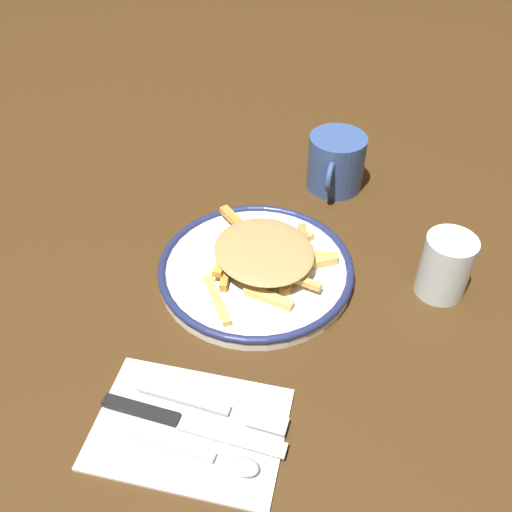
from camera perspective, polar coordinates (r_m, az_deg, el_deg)
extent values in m
plane|color=#402811|center=(0.79, 0.00, -1.93)|extent=(2.60, 2.60, 0.00)
cylinder|color=white|center=(0.78, 0.00, -1.51)|extent=(0.27, 0.27, 0.02)
torus|color=navy|center=(0.78, 0.00, -1.08)|extent=(0.27, 0.27, 0.01)
cube|color=#C58B36|center=(0.76, -2.94, -1.46)|extent=(0.07, 0.02, 0.01)
cube|color=gold|center=(0.79, 5.22, -0.03)|extent=(0.03, 0.09, 0.01)
cube|color=gold|center=(0.78, -0.62, -0.63)|extent=(0.07, 0.01, 0.01)
cube|color=#E0BC5D|center=(0.76, 3.02, -2.03)|extent=(0.08, 0.07, 0.01)
cube|color=#E6B354|center=(0.78, 5.90, -0.77)|extent=(0.04, 0.06, 0.01)
cube|color=gold|center=(0.80, 1.05, 0.99)|extent=(0.07, 0.06, 0.01)
cube|color=gold|center=(0.78, 1.38, -0.17)|extent=(0.08, 0.05, 0.01)
cube|color=gold|center=(0.77, 4.69, -1.11)|extent=(0.07, 0.02, 0.01)
cube|color=#C38241|center=(0.79, 4.94, 1.08)|extent=(0.08, 0.04, 0.01)
cube|color=#F7C267|center=(0.80, 3.75, 1.01)|extent=(0.07, 0.05, 0.01)
cube|color=gold|center=(0.76, 3.52, -1.41)|extent=(0.09, 0.02, 0.01)
cube|color=orange|center=(0.82, -1.59, 3.17)|extent=(0.07, 0.08, 0.01)
cube|color=#F1C054|center=(0.73, -4.01, -4.45)|extent=(0.08, 0.06, 0.01)
cube|color=#D6A953|center=(0.74, 4.38, -2.45)|extent=(0.02, 0.06, 0.01)
cube|color=#EAB25E|center=(0.73, 1.27, -4.26)|extent=(0.03, 0.07, 0.01)
cube|color=gold|center=(0.77, -3.14, 0.20)|extent=(0.09, 0.02, 0.01)
cube|color=gold|center=(0.76, 0.05, -0.35)|extent=(0.07, 0.05, 0.01)
cube|color=#EBBB5F|center=(0.77, -0.01, -0.79)|extent=(0.05, 0.09, 0.01)
ellipsoid|color=tan|center=(0.76, 0.84, 0.53)|extent=(0.19, 0.20, 0.01)
cube|color=#2A6E21|center=(0.75, -0.23, 0.30)|extent=(0.00, 0.00, 0.00)
cube|color=#366726|center=(0.76, 0.62, 0.64)|extent=(0.00, 0.00, 0.00)
cube|color=#357421|center=(0.73, -0.51, -1.24)|extent=(0.00, 0.00, 0.00)
cube|color=#2E6630|center=(0.79, -1.57, 2.48)|extent=(0.00, 0.00, 0.00)
cube|color=#356C22|center=(0.78, -0.97, 1.96)|extent=(0.00, 0.00, 0.00)
cube|color=#30691D|center=(0.76, -0.34, 0.82)|extent=(0.00, 0.00, 0.00)
cube|color=#286837|center=(0.77, 3.88, 1.34)|extent=(0.00, 0.00, 0.00)
cube|color=silver|center=(0.64, -6.48, -17.02)|extent=(0.16, 0.22, 0.01)
cube|color=silver|center=(0.65, -7.44, -14.15)|extent=(0.01, 0.11, 0.01)
cube|color=silver|center=(0.63, 1.18, -16.56)|extent=(0.02, 0.04, 0.00)
cube|color=black|center=(0.65, -11.63, -15.10)|extent=(0.01, 0.09, 0.01)
cube|color=silver|center=(0.62, -2.50, -17.87)|extent=(0.02, 0.12, 0.00)
cube|color=silver|center=(0.63, -8.94, -18.35)|extent=(0.01, 0.10, 0.00)
ellipsoid|color=silver|center=(0.60, -1.27, -20.62)|extent=(0.02, 0.03, 0.01)
cylinder|color=silver|center=(0.78, 18.73, -0.98)|extent=(0.07, 0.07, 0.09)
cylinder|color=#355089|center=(0.94, 8.16, 9.47)|extent=(0.09, 0.09, 0.09)
torus|color=#355089|center=(0.89, 7.59, 8.04)|extent=(0.05, 0.01, 0.05)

